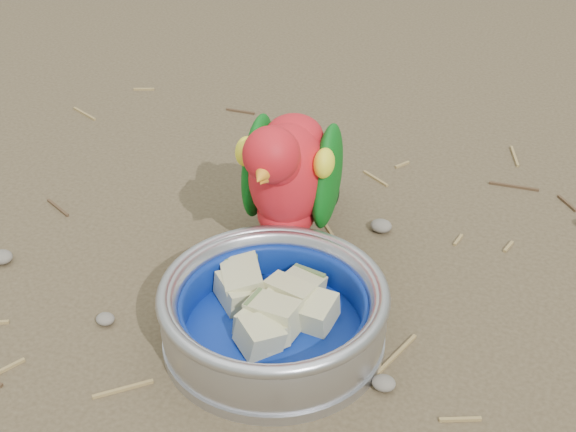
% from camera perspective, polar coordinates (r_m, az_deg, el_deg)
% --- Properties ---
extents(ground, '(60.00, 60.00, 0.00)m').
position_cam_1_polar(ground, '(0.77, -0.21, -6.80)').
color(ground, brown).
extents(food_bowl, '(0.20, 0.20, 0.02)m').
position_cam_1_polar(food_bowl, '(0.73, -1.01, -8.46)').
color(food_bowl, '#B2B2BA').
rests_on(food_bowl, ground).
extents(bowl_wall, '(0.20, 0.20, 0.04)m').
position_cam_1_polar(bowl_wall, '(0.71, -1.04, -6.66)').
color(bowl_wall, '#B2B2BA').
rests_on(bowl_wall, food_bowl).
extents(fruit_wedges, '(0.12, 0.12, 0.03)m').
position_cam_1_polar(fruit_wedges, '(0.71, -1.03, -7.09)').
color(fruit_wedges, '#C5C089').
rests_on(fruit_wedges, food_bowl).
extents(lory_parrot, '(0.10, 0.21, 0.17)m').
position_cam_1_polar(lory_parrot, '(0.79, 0.01, 2.09)').
color(lory_parrot, red).
rests_on(lory_parrot, ground).
extents(ground_debris, '(0.90, 0.80, 0.01)m').
position_cam_1_polar(ground_debris, '(0.79, 1.94, -5.04)').
color(ground_debris, olive).
rests_on(ground_debris, ground).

